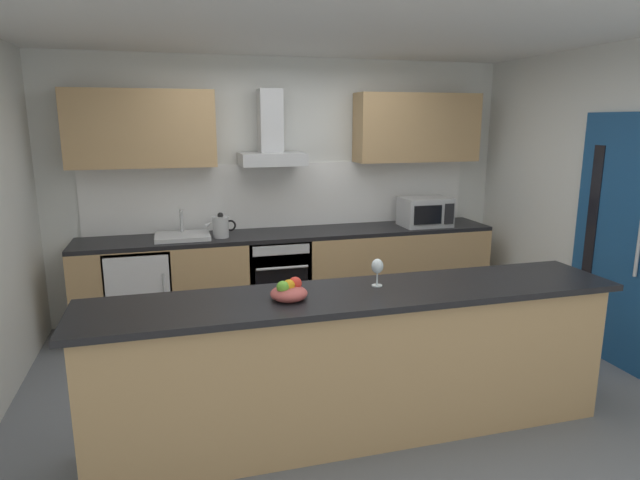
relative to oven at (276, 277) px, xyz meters
The scene contains 17 objects.
ground 1.50m from the oven, 82.54° to the right, with size 5.69×4.51×0.02m, color slate.
ceiling 2.58m from the oven, 82.54° to the right, with size 5.69×4.51×0.02m, color white.
wall_back 0.95m from the oven, 65.56° to the left, with size 5.69×0.12×2.60m, color silver.
wall_right 3.07m from the oven, 28.57° to the right, with size 0.12×4.51×2.60m, color silver.
backsplash_tile 0.86m from the oven, 61.08° to the left, with size 3.99×0.02×0.66m, color white.
counter_back 0.19m from the oven, ahead, with size 4.13×0.60×0.90m.
counter_island 2.12m from the oven, 86.98° to the right, with size 3.35×0.64×0.96m.
upper_cabinets 1.47m from the oven, 43.67° to the left, with size 4.07×0.32×0.70m.
side_door 3.03m from the oven, 32.46° to the right, with size 0.08×0.85×2.05m.
oven is the anchor object (origin of this frame).
refrigerator 1.29m from the oven, behind, with size 0.58×0.60×0.85m.
microwave 1.70m from the oven, ahead, with size 0.50×0.38×0.30m.
sink 1.00m from the oven, behind, with size 0.50×0.40×0.26m.
kettle 0.76m from the oven, behind, with size 0.29×0.15×0.24m.
range_hood 1.33m from the oven, 90.00° to the left, with size 0.62×0.45×0.72m.
wine_glass 2.14m from the oven, 82.63° to the right, with size 0.08×0.08×0.18m.
fruit_bowl 2.23m from the oven, 98.78° to the right, with size 0.22×0.22×0.13m.
Camera 1 is at (-1.15, -3.67, 1.98)m, focal length 30.16 mm.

